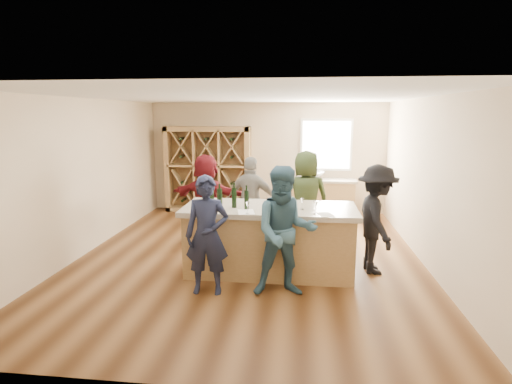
# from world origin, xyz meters

# --- Properties ---
(floor) EXTENTS (6.00, 7.00, 0.10)m
(floor) POSITION_xyz_m (0.00, 0.00, -0.05)
(floor) COLOR brown
(floor) RESTS_ON ground
(ceiling) EXTENTS (6.00, 7.00, 0.10)m
(ceiling) POSITION_xyz_m (0.00, 0.00, 2.85)
(ceiling) COLOR white
(ceiling) RESTS_ON ground
(wall_back) EXTENTS (6.00, 0.10, 2.80)m
(wall_back) POSITION_xyz_m (0.00, 3.55, 1.40)
(wall_back) COLOR beige
(wall_back) RESTS_ON ground
(wall_front) EXTENTS (6.00, 0.10, 2.80)m
(wall_front) POSITION_xyz_m (0.00, -3.55, 1.40)
(wall_front) COLOR beige
(wall_front) RESTS_ON ground
(wall_left) EXTENTS (0.10, 7.00, 2.80)m
(wall_left) POSITION_xyz_m (-3.05, 0.00, 1.40)
(wall_left) COLOR beige
(wall_left) RESTS_ON ground
(wall_right) EXTENTS (0.10, 7.00, 2.80)m
(wall_right) POSITION_xyz_m (3.05, 0.00, 1.40)
(wall_right) COLOR beige
(wall_right) RESTS_ON ground
(window_frame) EXTENTS (1.30, 0.06, 1.30)m
(window_frame) POSITION_xyz_m (1.50, 3.47, 1.75)
(window_frame) COLOR white
(window_frame) RESTS_ON wall_back
(window_pane) EXTENTS (1.18, 0.01, 1.18)m
(window_pane) POSITION_xyz_m (1.50, 3.44, 1.75)
(window_pane) COLOR white
(window_pane) RESTS_ON wall_back
(wine_rack) EXTENTS (2.20, 0.45, 2.20)m
(wine_rack) POSITION_xyz_m (-1.50, 3.27, 1.10)
(wine_rack) COLOR #9E7B4B
(wine_rack) RESTS_ON floor
(back_counter_base) EXTENTS (1.60, 0.58, 0.86)m
(back_counter_base) POSITION_xyz_m (1.40, 3.20, 0.43)
(back_counter_base) COLOR #9E7B4B
(back_counter_base) RESTS_ON floor
(back_counter_top) EXTENTS (1.70, 0.62, 0.06)m
(back_counter_top) POSITION_xyz_m (1.40, 3.20, 0.89)
(back_counter_top) COLOR #A89D8A
(back_counter_top) RESTS_ON back_counter_base
(sink) EXTENTS (0.54, 0.54, 0.19)m
(sink) POSITION_xyz_m (1.20, 3.20, 1.01)
(sink) COLOR silver
(sink) RESTS_ON back_counter_top
(faucet) EXTENTS (0.02, 0.02, 0.30)m
(faucet) POSITION_xyz_m (1.20, 3.38, 1.07)
(faucet) COLOR silver
(faucet) RESTS_ON back_counter_top
(tasting_counter_base) EXTENTS (2.60, 1.00, 1.00)m
(tasting_counter_base) POSITION_xyz_m (0.41, -0.61, 0.50)
(tasting_counter_base) COLOR #9E7B4B
(tasting_counter_base) RESTS_ON floor
(tasting_counter_top) EXTENTS (2.72, 1.12, 0.08)m
(tasting_counter_top) POSITION_xyz_m (0.41, -0.61, 1.04)
(tasting_counter_top) COLOR #A89D8A
(tasting_counter_top) RESTS_ON tasting_counter_base
(wine_bottle_a) EXTENTS (0.09, 0.09, 0.28)m
(wine_bottle_a) POSITION_xyz_m (-0.49, -0.72, 1.22)
(wine_bottle_a) COLOR black
(wine_bottle_a) RESTS_ON tasting_counter_top
(wine_bottle_b) EXTENTS (0.10, 0.10, 0.33)m
(wine_bottle_b) POSITION_xyz_m (-0.33, -0.91, 1.24)
(wine_bottle_b) COLOR black
(wine_bottle_b) RESTS_ON tasting_counter_top
(wine_bottle_c) EXTENTS (0.09, 0.09, 0.31)m
(wine_bottle_c) POSITION_xyz_m (-0.13, -0.74, 1.24)
(wine_bottle_c) COLOR black
(wine_bottle_c) RESTS_ON tasting_counter_top
(wine_bottle_d) EXTENTS (0.09, 0.09, 0.29)m
(wine_bottle_d) POSITION_xyz_m (0.07, -0.82, 1.23)
(wine_bottle_d) COLOR black
(wine_bottle_d) RESTS_ON tasting_counter_top
(wine_glass_a) EXTENTS (0.07, 0.07, 0.17)m
(wine_glass_a) POSITION_xyz_m (0.13, -1.11, 1.17)
(wine_glass_a) COLOR white
(wine_glass_a) RESTS_ON tasting_counter_top
(wine_glass_b) EXTENTS (0.10, 0.10, 0.19)m
(wine_glass_b) POSITION_xyz_m (0.57, -1.10, 1.18)
(wine_glass_b) COLOR white
(wine_glass_b) RESTS_ON tasting_counter_top
(wine_glass_c) EXTENTS (0.09, 0.09, 0.20)m
(wine_glass_c) POSITION_xyz_m (1.11, -1.02, 1.18)
(wine_glass_c) COLOR white
(wine_glass_c) RESTS_ON tasting_counter_top
(wine_glass_d) EXTENTS (0.08, 0.08, 0.17)m
(wine_glass_d) POSITION_xyz_m (0.92, -0.75, 1.16)
(wine_glass_d) COLOR white
(wine_glass_d) RESTS_ON tasting_counter_top
(tasting_menu_a) EXTENTS (0.30, 0.37, 0.00)m
(tasting_menu_a) POSITION_xyz_m (0.09, -1.00, 1.08)
(tasting_menu_a) COLOR white
(tasting_menu_a) RESTS_ON tasting_counter_top
(tasting_menu_b) EXTENTS (0.23, 0.31, 0.00)m
(tasting_menu_b) POSITION_xyz_m (0.63, -0.97, 1.08)
(tasting_menu_b) COLOR white
(tasting_menu_b) RESTS_ON tasting_counter_top
(tasting_menu_c) EXTENTS (0.27, 0.32, 0.00)m
(tasting_menu_c) POSITION_xyz_m (1.26, -1.02, 1.08)
(tasting_menu_c) COLOR white
(tasting_menu_c) RESTS_ON tasting_counter_top
(person_near_left) EXTENTS (0.64, 0.48, 1.69)m
(person_near_left) POSITION_xyz_m (-0.40, -1.48, 0.85)
(person_near_left) COLOR #191E38
(person_near_left) RESTS_ON floor
(person_near_right) EXTENTS (0.96, 0.62, 1.84)m
(person_near_right) POSITION_xyz_m (0.69, -1.42, 0.92)
(person_near_right) COLOR #335972
(person_near_right) RESTS_ON floor
(person_server) EXTENTS (0.64, 1.18, 1.75)m
(person_server) POSITION_xyz_m (2.10, -0.42, 0.87)
(person_server) COLOR black
(person_server) RESTS_ON floor
(person_far_mid) EXTENTS (1.08, 0.68, 1.72)m
(person_far_mid) POSITION_xyz_m (-0.05, 0.73, 0.86)
(person_far_mid) COLOR slate
(person_far_mid) RESTS_ON floor
(person_far_right) EXTENTS (1.00, 0.76, 1.85)m
(person_far_right) POSITION_xyz_m (0.99, 0.78, 0.92)
(person_far_right) COLOR #263319
(person_far_right) RESTS_ON floor
(person_far_left) EXTENTS (1.70, 0.87, 1.75)m
(person_far_left) POSITION_xyz_m (-0.97, 0.91, 0.87)
(person_far_left) COLOR #590F14
(person_far_left) RESTS_ON floor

